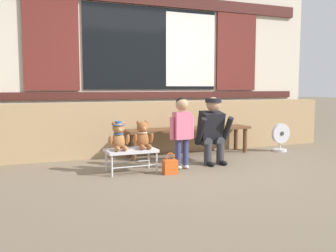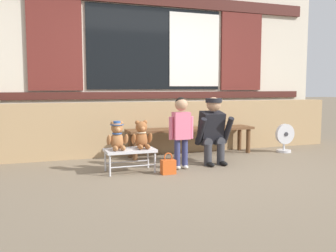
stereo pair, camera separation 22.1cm
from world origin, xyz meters
name	(u,v)px [view 1 (the left image)]	position (x,y,z in m)	size (l,w,h in m)	color
ground_plane	(201,170)	(0.00, 0.00, 0.00)	(60.00, 60.00, 0.00)	#756651
brick_low_wall	(162,127)	(0.00, 1.43, 0.42)	(6.32, 0.25, 0.85)	tan
shop_facade	(151,52)	(0.00, 1.94, 1.70)	(6.45, 0.26, 3.37)	beige
wooden_bench_long	(189,132)	(0.34, 1.06, 0.37)	(2.10, 0.40, 0.44)	brown
small_display_bench	(131,152)	(-0.90, 0.21, 0.27)	(0.64, 0.36, 0.30)	silver
teddy_bear_with_hat	(119,136)	(-1.06, 0.21, 0.47)	(0.28, 0.27, 0.36)	#A86B3D
teddy_bear_plain	(143,136)	(-0.74, 0.21, 0.46)	(0.28, 0.26, 0.36)	#93562D
child_standing	(182,125)	(-0.20, 0.17, 0.59)	(0.35, 0.18, 0.96)	navy
adult_crouching	(212,130)	(0.34, 0.32, 0.48)	(0.50, 0.49, 0.95)	#333338
handbag_on_ground	(170,166)	(-0.47, -0.07, 0.10)	(0.18, 0.11, 0.27)	#DB561E
floor_fan	(280,138)	(1.91, 0.76, 0.24)	(0.34, 0.24, 0.48)	silver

